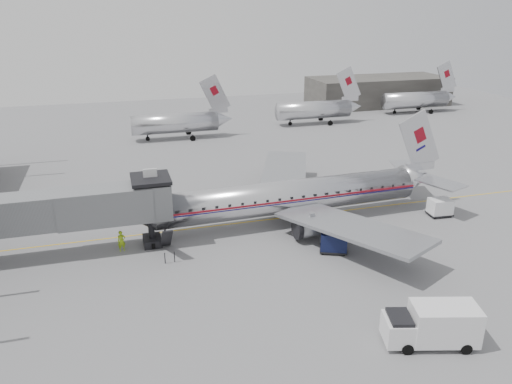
{
  "coord_description": "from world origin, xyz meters",
  "views": [
    {
      "loc": [
        -11.73,
        -38.55,
        20.44
      ],
      "look_at": [
        1.25,
        5.86,
        3.2
      ],
      "focal_mm": 35.0,
      "sensor_mm": 36.0,
      "label": 1
    }
  ],
  "objects_px": {
    "baggage_cart_navy": "(334,241)",
    "baggage_cart_white": "(440,207)",
    "airliner": "(295,196)",
    "service_van": "(432,324)",
    "ramp_worker": "(121,241)"
  },
  "relations": [
    {
      "from": "service_van",
      "to": "baggage_cart_white",
      "type": "distance_m",
      "value": 22.46
    },
    {
      "from": "airliner",
      "to": "baggage_cart_navy",
      "type": "relative_size",
      "value": 11.42
    },
    {
      "from": "service_van",
      "to": "baggage_cart_white",
      "type": "bearing_deg",
      "value": 68.78
    },
    {
      "from": "baggage_cart_navy",
      "to": "baggage_cart_white",
      "type": "relative_size",
      "value": 1.2
    },
    {
      "from": "service_van",
      "to": "baggage_cart_navy",
      "type": "relative_size",
      "value": 2.13
    },
    {
      "from": "baggage_cart_navy",
      "to": "baggage_cart_white",
      "type": "height_order",
      "value": "baggage_cart_navy"
    },
    {
      "from": "airliner",
      "to": "baggage_cart_white",
      "type": "xyz_separation_m",
      "value": [
        14.91,
        -3.07,
        -1.69
      ]
    },
    {
      "from": "airliner",
      "to": "ramp_worker",
      "type": "xyz_separation_m",
      "value": [
        -17.1,
        -2.07,
        -1.7
      ]
    },
    {
      "from": "service_van",
      "to": "airliner",
      "type": "bearing_deg",
      "value": 109.54
    },
    {
      "from": "airliner",
      "to": "baggage_cart_white",
      "type": "bearing_deg",
      "value": -13.73
    },
    {
      "from": "service_van",
      "to": "baggage_cart_white",
      "type": "relative_size",
      "value": 2.57
    },
    {
      "from": "baggage_cart_navy",
      "to": "baggage_cart_white",
      "type": "distance_m",
      "value": 14.68
    },
    {
      "from": "baggage_cart_white",
      "to": "ramp_worker",
      "type": "distance_m",
      "value": 32.03
    },
    {
      "from": "airliner",
      "to": "baggage_cart_white",
      "type": "relative_size",
      "value": 13.74
    },
    {
      "from": "baggage_cart_white",
      "to": "service_van",
      "type": "bearing_deg",
      "value": -122.76
    }
  ]
}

